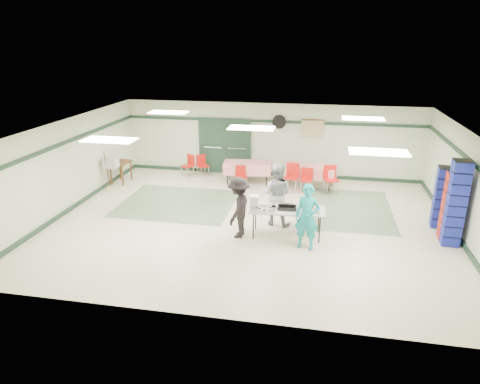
% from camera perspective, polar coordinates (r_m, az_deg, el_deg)
% --- Properties ---
extents(floor, '(11.00, 11.00, 0.00)m').
position_cam_1_polar(floor, '(12.15, 1.40, -3.96)').
color(floor, beige).
rests_on(floor, ground).
extents(ceiling, '(11.00, 11.00, 0.00)m').
position_cam_1_polar(ceiling, '(11.34, 1.51, 8.63)').
color(ceiling, white).
rests_on(ceiling, wall_back).
extents(wall_back, '(11.00, 0.00, 11.00)m').
position_cam_1_polar(wall_back, '(15.98, 4.11, 6.92)').
color(wall_back, beige).
rests_on(wall_back, floor).
extents(wall_front, '(11.00, 0.00, 11.00)m').
position_cam_1_polar(wall_front, '(7.60, -4.14, -8.06)').
color(wall_front, beige).
rests_on(wall_front, floor).
extents(wall_left, '(0.00, 9.00, 9.00)m').
position_cam_1_polar(wall_left, '(13.64, -22.02, 3.27)').
color(wall_left, beige).
rests_on(wall_left, floor).
extents(wall_right, '(0.00, 9.00, 9.00)m').
position_cam_1_polar(wall_right, '(12.12, 28.05, 0.39)').
color(wall_right, beige).
rests_on(wall_right, floor).
extents(trim_back, '(11.00, 0.06, 0.10)m').
position_cam_1_polar(trim_back, '(15.81, 4.16, 9.37)').
color(trim_back, '#1B3323').
rests_on(trim_back, wall_back).
extents(baseboard_back, '(11.00, 0.06, 0.12)m').
position_cam_1_polar(baseboard_back, '(16.28, 3.98, 2.47)').
color(baseboard_back, '#1B3323').
rests_on(baseboard_back, floor).
extents(trim_left, '(0.06, 9.00, 0.10)m').
position_cam_1_polar(trim_left, '(13.46, -22.29, 6.12)').
color(trim_left, '#1B3323').
rests_on(trim_left, wall_back).
extents(baseboard_left, '(0.06, 9.00, 0.12)m').
position_cam_1_polar(baseboard_left, '(14.02, -21.25, -1.79)').
color(baseboard_left, '#1B3323').
rests_on(baseboard_left, floor).
extents(trim_right, '(0.06, 9.00, 0.10)m').
position_cam_1_polar(trim_right, '(11.92, 28.45, 3.58)').
color(trim_right, '#1B3323').
rests_on(trim_right, wall_back).
extents(baseboard_right, '(0.06, 9.00, 0.12)m').
position_cam_1_polar(baseboard_right, '(12.55, 26.98, -5.16)').
color(baseboard_right, '#1B3323').
rests_on(baseboard_right, floor).
extents(green_patch_a, '(3.50, 3.00, 0.01)m').
position_cam_1_polar(green_patch_a, '(13.63, -8.33, -1.46)').
color(green_patch_a, '#66805E').
rests_on(green_patch_a, floor).
extents(green_patch_b, '(2.50, 3.50, 0.01)m').
position_cam_1_polar(green_patch_b, '(13.44, 14.34, -2.20)').
color(green_patch_b, '#66805E').
rests_on(green_patch_b, floor).
extents(double_door_left, '(0.90, 0.06, 2.10)m').
position_cam_1_polar(double_door_left, '(16.38, -3.65, 6.18)').
color(double_door_left, gray).
rests_on(double_door_left, floor).
extents(double_door_right, '(0.90, 0.06, 2.10)m').
position_cam_1_polar(double_door_right, '(16.18, -0.37, 6.04)').
color(double_door_right, gray).
rests_on(double_door_right, floor).
extents(door_frame, '(2.00, 0.03, 2.15)m').
position_cam_1_polar(door_frame, '(16.25, -2.05, 6.10)').
color(door_frame, '#1B3323').
rests_on(door_frame, floor).
extents(wall_fan, '(0.50, 0.10, 0.50)m').
position_cam_1_polar(wall_fan, '(15.75, 5.24, 9.30)').
color(wall_fan, black).
rests_on(wall_fan, wall_back).
extents(scroll_banner, '(0.80, 0.02, 0.60)m').
position_cam_1_polar(scroll_banner, '(15.72, 9.62, 8.35)').
color(scroll_banner, tan).
rests_on(scroll_banner, wall_back).
extents(serving_table, '(1.98, 0.89, 0.76)m').
position_cam_1_polar(serving_table, '(11.09, 6.28, -2.46)').
color(serving_table, '#A8A7A3').
rests_on(serving_table, floor).
extents(sheet_tray_right, '(0.57, 0.45, 0.02)m').
position_cam_1_polar(sheet_tray_right, '(10.99, 9.17, -2.51)').
color(sheet_tray_right, silver).
rests_on(sheet_tray_right, serving_table).
extents(sheet_tray_mid, '(0.55, 0.43, 0.02)m').
position_cam_1_polar(sheet_tray_mid, '(11.20, 5.64, -1.90)').
color(sheet_tray_mid, silver).
rests_on(sheet_tray_mid, serving_table).
extents(sheet_tray_left, '(0.62, 0.48, 0.02)m').
position_cam_1_polar(sheet_tray_left, '(10.98, 3.13, -2.28)').
color(sheet_tray_left, silver).
rests_on(sheet_tray_left, serving_table).
extents(baking_pan, '(0.49, 0.32, 0.08)m').
position_cam_1_polar(baking_pan, '(11.05, 6.30, -2.08)').
color(baking_pan, black).
rests_on(baking_pan, serving_table).
extents(foam_box_stack, '(0.23, 0.21, 0.30)m').
position_cam_1_polar(foam_box_stack, '(11.10, 1.95, -1.25)').
color(foam_box_stack, white).
rests_on(foam_box_stack, serving_table).
extents(volunteer_teal, '(0.66, 0.50, 1.66)m').
position_cam_1_polar(volunteer_teal, '(10.47, 8.94, -3.32)').
color(volunteer_teal, teal).
rests_on(volunteer_teal, floor).
extents(volunteer_grey, '(0.98, 0.83, 1.75)m').
position_cam_1_polar(volunteer_grey, '(11.73, 4.92, -0.30)').
color(volunteer_grey, gray).
rests_on(volunteer_grey, floor).
extents(volunteer_dark, '(0.72, 1.10, 1.61)m').
position_cam_1_polar(volunteer_dark, '(10.97, -0.19, -2.09)').
color(volunteer_dark, black).
rests_on(volunteer_dark, floor).
extents(dining_table_a, '(1.87, 1.06, 0.77)m').
position_cam_1_polar(dining_table_a, '(15.05, 9.30, 2.83)').
color(dining_table_a, red).
rests_on(dining_table_a, floor).
extents(dining_table_b, '(1.72, 0.87, 0.77)m').
position_cam_1_polar(dining_table_b, '(15.25, 1.01, 3.31)').
color(dining_table_b, red).
rests_on(dining_table_b, floor).
extents(chair_a, '(0.43, 0.43, 0.82)m').
position_cam_1_polar(chair_a, '(14.53, 8.86, 1.95)').
color(chair_a, red).
rests_on(chair_a, floor).
extents(chair_b, '(0.48, 0.48, 0.94)m').
position_cam_1_polar(chair_b, '(14.54, 6.97, 2.36)').
color(chair_b, red).
rests_on(chair_b, floor).
extents(chair_c, '(0.55, 0.55, 0.94)m').
position_cam_1_polar(chair_c, '(14.52, 11.97, 2.04)').
color(chair_c, red).
rests_on(chair_c, floor).
extents(chair_d, '(0.46, 0.46, 0.78)m').
position_cam_1_polar(chair_d, '(14.76, 0.14, 2.36)').
color(chair_d, red).
rests_on(chair_d, floor).
extents(chair_loose_a, '(0.53, 0.53, 0.80)m').
position_cam_1_polar(chair_loose_a, '(16.09, -5.08, 3.83)').
color(chair_loose_a, red).
rests_on(chair_loose_a, floor).
extents(chair_loose_b, '(0.55, 0.55, 0.85)m').
position_cam_1_polar(chair_loose_b, '(16.04, -6.82, 3.80)').
color(chair_loose_b, red).
rests_on(chair_loose_b, floor).
extents(crate_stack_blue_a, '(0.49, 0.49, 1.70)m').
position_cam_1_polar(crate_stack_blue_a, '(12.77, 25.41, -0.65)').
color(crate_stack_blue_a, navy).
rests_on(crate_stack_blue_a, floor).
extents(crate_stack_red, '(0.42, 0.42, 1.80)m').
position_cam_1_polar(crate_stack_red, '(12.03, 26.31, -1.73)').
color(crate_stack_red, '#A41610').
rests_on(crate_stack_red, floor).
extents(crate_stack_blue_b, '(0.44, 0.44, 2.19)m').
position_cam_1_polar(crate_stack_blue_b, '(11.69, 26.82, -1.38)').
color(crate_stack_blue_b, navy).
rests_on(crate_stack_blue_b, floor).
extents(printer_table, '(0.56, 0.85, 0.74)m').
position_cam_1_polar(printer_table, '(15.87, -15.64, 3.47)').
color(printer_table, brown).
rests_on(printer_table, floor).
extents(office_printer, '(0.46, 0.41, 0.35)m').
position_cam_1_polar(office_printer, '(15.21, -16.85, 3.79)').
color(office_printer, '#ABABA7').
rests_on(office_printer, printer_table).
extents(broom, '(0.03, 0.22, 1.35)m').
position_cam_1_polar(broom, '(15.17, -17.30, 2.83)').
color(broom, brown).
rests_on(broom, floor).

